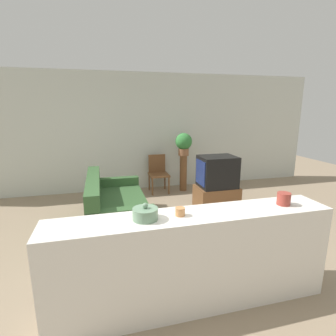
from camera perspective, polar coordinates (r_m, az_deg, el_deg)
ground_plane at (r=3.40m, az=1.80°, el=-21.26°), size 14.00×14.00×0.00m
wall_back at (r=6.20m, az=-7.12°, el=7.68°), size 9.00×0.06×2.70m
couch at (r=4.44m, az=-11.50°, el=-8.70°), size 0.93×1.78×0.84m
tv_stand at (r=5.16m, az=10.46°, el=-6.35°), size 0.77×0.56×0.45m
television at (r=5.01m, az=10.63°, el=-0.77°), size 0.68×0.53×0.59m
wooden_chair at (r=6.07m, az=-2.18°, el=-0.78°), size 0.44×0.44×0.85m
plant_stand at (r=6.14m, az=3.34°, el=-1.10°), size 0.17×0.17×0.84m
potted_plant at (r=6.01m, az=3.43°, el=5.47°), size 0.38×0.38×0.51m
foreground_counter at (r=2.69m, az=5.45°, el=-19.34°), size 2.72×0.44×0.95m
decorative_bowl at (r=2.34m, az=-4.97°, el=-9.86°), size 0.23×0.23×0.15m
candle_jar at (r=2.42m, az=2.66°, el=-9.47°), size 0.09×0.09×0.08m
coffee_tin at (r=2.91m, az=23.89°, el=-6.14°), size 0.13×0.13×0.13m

